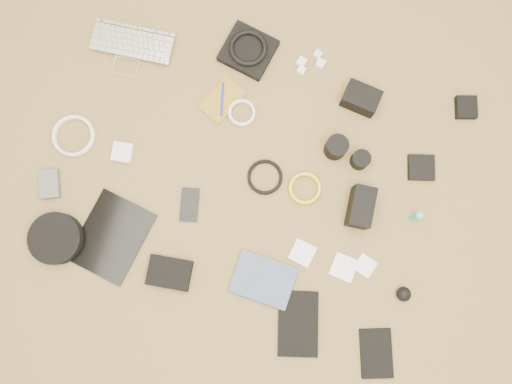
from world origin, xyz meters
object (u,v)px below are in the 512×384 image
(dslr_camera, at_px, (361,99))
(tablet, at_px, (112,237))
(laptop, at_px, (130,54))
(headphone_case, at_px, (56,238))
(phone, at_px, (190,205))
(paperback, at_px, (256,301))

(dslr_camera, distance_m, tablet, 0.99)
(tablet, bearing_deg, dslr_camera, 55.75)
(laptop, relative_size, headphone_case, 1.66)
(phone, relative_size, paperback, 0.59)
(laptop, bearing_deg, tablet, -81.30)
(tablet, relative_size, headphone_case, 1.53)
(dslr_camera, relative_size, phone, 1.04)
(laptop, bearing_deg, dslr_camera, 0.12)
(headphone_case, bearing_deg, laptop, 88.35)
(phone, bearing_deg, laptop, 116.07)
(phone, relative_size, headphone_case, 0.66)
(dslr_camera, bearing_deg, phone, -124.27)
(dslr_camera, distance_m, headphone_case, 1.16)
(laptop, xyz_separation_m, tablet, (0.15, -0.64, -0.01))
(phone, bearing_deg, headphone_case, -161.67)
(laptop, xyz_separation_m, paperback, (0.69, -0.70, -0.00))
(headphone_case, bearing_deg, phone, 31.58)
(dslr_camera, distance_m, paperback, 0.79)
(laptop, relative_size, tablet, 1.09)
(laptop, height_order, dslr_camera, dslr_camera)
(phone, distance_m, headphone_case, 0.46)
(tablet, height_order, headphone_case, headphone_case)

